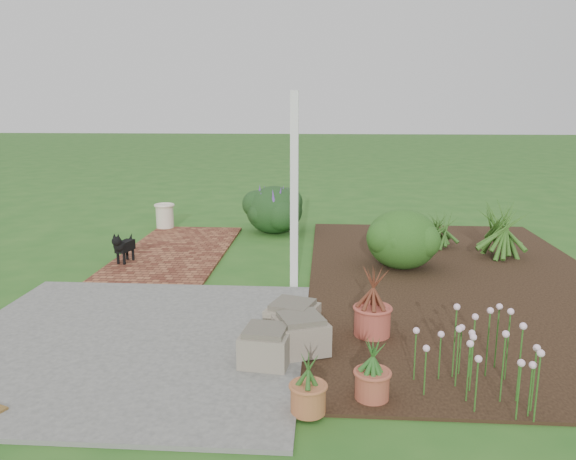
# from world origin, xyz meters

# --- Properties ---
(ground) EXTENTS (80.00, 80.00, 0.00)m
(ground) POSITION_xyz_m (0.00, 0.00, 0.00)
(ground) COLOR #275E1D
(ground) RESTS_ON ground
(concrete_patio) EXTENTS (3.50, 3.50, 0.04)m
(concrete_patio) POSITION_xyz_m (-1.25, -1.75, 0.02)
(concrete_patio) COLOR #5A5A58
(concrete_patio) RESTS_ON ground
(brick_path) EXTENTS (1.60, 3.50, 0.04)m
(brick_path) POSITION_xyz_m (-1.70, 1.75, 0.02)
(brick_path) COLOR #5A291C
(brick_path) RESTS_ON ground
(garden_bed) EXTENTS (4.00, 7.00, 0.03)m
(garden_bed) POSITION_xyz_m (2.50, 0.50, 0.01)
(garden_bed) COLOR black
(garden_bed) RESTS_ON ground
(veranda_post) EXTENTS (0.10, 0.10, 2.50)m
(veranda_post) POSITION_xyz_m (0.30, 0.10, 1.25)
(veranda_post) COLOR white
(veranda_post) RESTS_ON ground
(stone_trough_near) EXTENTS (0.59, 0.59, 0.30)m
(stone_trough_near) POSITION_xyz_m (0.48, -1.90, 0.19)
(stone_trough_near) COLOR gray
(stone_trough_near) RESTS_ON concrete_patio
(stone_trough_mid) EXTENTS (0.48, 0.48, 0.29)m
(stone_trough_mid) POSITION_xyz_m (0.18, -2.18, 0.18)
(stone_trough_mid) COLOR gray
(stone_trough_mid) RESTS_ON concrete_patio
(stone_trough_far) EXTENTS (0.58, 0.58, 0.31)m
(stone_trough_far) POSITION_xyz_m (0.38, -1.55, 0.19)
(stone_trough_far) COLOR gray
(stone_trough_far) RESTS_ON concrete_patio
(black_dog) EXTENTS (0.22, 0.50, 0.43)m
(black_dog) POSITION_xyz_m (-2.28, 0.97, 0.30)
(black_dog) COLOR black
(black_dog) RESTS_ON brick_path
(cream_ceramic_urn) EXTENTS (0.40, 0.40, 0.44)m
(cream_ceramic_urn) POSITION_xyz_m (-2.36, 3.42, 0.26)
(cream_ceramic_urn) COLOR beige
(cream_ceramic_urn) RESTS_ON brick_path
(evergreen_shrub) EXTENTS (1.22, 1.22, 0.87)m
(evergreen_shrub) POSITION_xyz_m (1.81, 1.08, 0.46)
(evergreen_shrub) COLOR #113D11
(evergreen_shrub) RESTS_ON garden_bed
(agapanthus_clump_back) EXTENTS (1.13, 1.13, 0.96)m
(agapanthus_clump_back) POSITION_xyz_m (3.38, 1.76, 0.51)
(agapanthus_clump_back) COLOR #1F4014
(agapanthus_clump_back) RESTS_ON garden_bed
(agapanthus_clump_front) EXTENTS (0.81, 0.81, 0.69)m
(agapanthus_clump_front) POSITION_xyz_m (2.58, 2.30, 0.38)
(agapanthus_clump_front) COLOR #163F12
(agapanthus_clump_front) RESTS_ON garden_bed
(pink_flower_patch) EXTENTS (1.29, 1.29, 0.65)m
(pink_flower_patch) POSITION_xyz_m (1.85, -2.56, 0.35)
(pink_flower_patch) COLOR #113D0F
(pink_flower_patch) RESTS_ON garden_bed
(terracotta_pot_bronze) EXTENTS (0.44, 0.44, 0.30)m
(terracotta_pot_bronze) POSITION_xyz_m (1.19, -1.46, 0.18)
(terracotta_pot_bronze) COLOR #AE4A3B
(terracotta_pot_bronze) RESTS_ON garden_bed
(terracotta_pot_small_left) EXTENTS (0.31, 0.31, 0.23)m
(terracotta_pot_small_left) POSITION_xyz_m (1.09, -2.73, 0.14)
(terracotta_pot_small_left) COLOR #A74F38
(terracotta_pot_small_left) RESTS_ON garden_bed
(terracotta_pot_small_right) EXTENTS (0.29, 0.29, 0.23)m
(terracotta_pot_small_right) POSITION_xyz_m (0.59, -2.98, 0.14)
(terracotta_pot_small_right) COLOR #A96039
(terracotta_pot_small_right) RESTS_ON garden_bed
(purple_flowering_bush) EXTENTS (1.29, 1.29, 0.89)m
(purple_flowering_bush) POSITION_xyz_m (-0.26, 3.35, 0.44)
(purple_flowering_bush) COLOR black
(purple_flowering_bush) RESTS_ON ground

